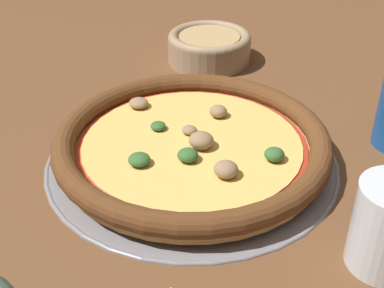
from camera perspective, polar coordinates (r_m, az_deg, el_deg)
The scene contains 4 objects.
ground_plane at distance 0.66m, azimuth -0.00°, elevation -1.75°, with size 3.00×3.00×0.00m, color brown.
pizza_tray at distance 0.66m, azimuth -0.00°, elevation -1.51°, with size 0.36×0.36×0.01m.
pizza at distance 0.65m, azimuth 0.01°, elevation 0.05°, with size 0.34×0.34×0.04m.
bowl_near at distance 0.92m, azimuth 1.85°, elevation 10.42°, with size 0.14×0.14×0.05m.
Camera 1 is at (0.26, 0.48, 0.38)m, focal length 50.00 mm.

